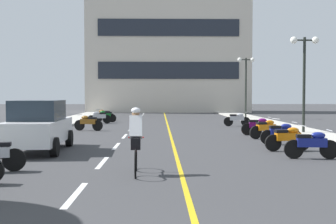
{
  "coord_description": "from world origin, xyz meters",
  "views": [
    {
      "loc": [
        -0.31,
        -2.41,
        2.01
      ],
      "look_at": [
        0.2,
        21.91,
        1.02
      ],
      "focal_mm": 44.85,
      "sensor_mm": 36.0,
      "label": 1
    }
  ],
  "objects": [
    {
      "name": "ground_plane",
      "position": [
        0.0,
        21.0,
        0.0
      ],
      "size": [
        140.0,
        140.0,
        0.0
      ],
      "primitive_type": "plane",
      "color": "#38383A"
    },
    {
      "name": "curb_left",
      "position": [
        -7.2,
        24.0,
        0.06
      ],
      "size": [
        2.4,
        72.0,
        0.12
      ],
      "primitive_type": "cube",
      "color": "#B7B2A8",
      "rests_on": "ground"
    },
    {
      "name": "curb_right",
      "position": [
        7.2,
        24.0,
        0.06
      ],
      "size": [
        2.4,
        72.0,
        0.12
      ],
      "primitive_type": "cube",
      "color": "#B7B2A8",
      "rests_on": "ground"
    },
    {
      "name": "lane_dash_1",
      "position": [
        -2.0,
        6.0,
        0.0
      ],
      "size": [
        0.14,
        2.2,
        0.01
      ],
      "primitive_type": "cube",
      "color": "silver",
      "rests_on": "ground"
    },
    {
      "name": "lane_dash_2",
      "position": [
        -2.0,
        10.0,
        0.0
      ],
      "size": [
        0.14,
        2.2,
        0.01
      ],
      "primitive_type": "cube",
      "color": "silver",
      "rests_on": "ground"
    },
    {
      "name": "lane_dash_3",
      "position": [
        -2.0,
        14.0,
        0.0
      ],
      "size": [
        0.14,
        2.2,
        0.01
      ],
      "primitive_type": "cube",
      "color": "silver",
      "rests_on": "ground"
    },
    {
      "name": "lane_dash_4",
      "position": [
        -2.0,
        18.0,
        0.0
      ],
      "size": [
        0.14,
        2.2,
        0.01
      ],
      "primitive_type": "cube",
      "color": "silver",
      "rests_on": "ground"
    },
    {
      "name": "lane_dash_5",
      "position": [
        -2.0,
        22.0,
        0.0
      ],
      "size": [
        0.14,
        2.2,
        0.01
      ],
      "primitive_type": "cube",
      "color": "silver",
      "rests_on": "ground"
    },
    {
      "name": "lane_dash_6",
      "position": [
        -2.0,
        26.0,
        0.0
      ],
      "size": [
        0.14,
        2.2,
        0.01
      ],
      "primitive_type": "cube",
      "color": "silver",
      "rests_on": "ground"
    },
    {
      "name": "lane_dash_7",
      "position": [
        -2.0,
        30.0,
        0.0
      ],
      "size": [
        0.14,
        2.2,
        0.01
      ],
      "primitive_type": "cube",
      "color": "silver",
      "rests_on": "ground"
    },
    {
      "name": "lane_dash_8",
      "position": [
        -2.0,
        34.0,
        0.0
      ],
      "size": [
        0.14,
        2.2,
        0.01
      ],
      "primitive_type": "cube",
      "color": "silver",
      "rests_on": "ground"
    },
    {
      "name": "lane_dash_9",
      "position": [
        -2.0,
        38.0,
        0.0
      ],
      "size": [
        0.14,
        2.2,
        0.01
      ],
      "primitive_type": "cube",
      "color": "silver",
      "rests_on": "ground"
    },
    {
      "name": "lane_dash_10",
      "position": [
        -2.0,
        42.0,
        0.0
      ],
      "size": [
        0.14,
        2.2,
        0.01
      ],
      "primitive_type": "cube",
      "color": "silver",
      "rests_on": "ground"
    },
    {
      "name": "lane_dash_11",
      "position": [
        -2.0,
        46.0,
        0.0
      ],
      "size": [
        0.14,
        2.2,
        0.01
      ],
      "primitive_type": "cube",
      "color": "silver",
      "rests_on": "ground"
    },
    {
      "name": "centre_line_yellow",
      "position": [
        0.25,
        24.0,
        0.0
      ],
      "size": [
        0.12,
        66.0,
        0.01
      ],
      "primitive_type": "cube",
      "color": "gold",
      "rests_on": "ground"
    },
    {
      "name": "office_building",
      "position": [
        0.76,
        48.25,
        7.99
      ],
      "size": [
        18.93,
        6.62,
        15.99
      ],
      "color": "beige",
      "rests_on": "ground"
    },
    {
      "name": "street_lamp_mid",
      "position": [
        7.05,
        18.77,
        3.69
      ],
      "size": [
        1.46,
        0.36,
        4.85
      ],
      "color": "black",
      "rests_on": "curb_right"
    },
    {
      "name": "street_lamp_far",
      "position": [
        7.02,
        32.94,
        3.83
      ],
      "size": [
        1.46,
        0.36,
        5.06
      ],
      "color": "black",
      "rests_on": "curb_right"
    },
    {
      "name": "parked_car_near",
      "position": [
        -4.62,
        12.57,
        0.92
      ],
      "size": [
        2.07,
        4.27,
        1.82
      ],
      "color": "black",
      "rests_on": "ground"
    },
    {
      "name": "motorcycle_4",
      "position": [
        4.49,
        10.6,
        0.47
      ],
      "size": [
        1.7,
        0.6,
        0.92
      ],
      "color": "black",
      "rests_on": "ground"
    },
    {
      "name": "motorcycle_5",
      "position": [
        4.31,
        12.46,
        0.47
      ],
      "size": [
        1.7,
        0.6,
        0.92
      ],
      "color": "black",
      "rests_on": "ground"
    },
    {
      "name": "motorcycle_6",
      "position": [
        4.64,
        14.4,
        0.47
      ],
      "size": [
        1.7,
        0.6,
        0.92
      ],
      "color": "black",
      "rests_on": "ground"
    },
    {
      "name": "motorcycle_7",
      "position": [
        4.63,
        16.77,
        0.47
      ],
      "size": [
        1.64,
        0.79,
        0.92
      ],
      "color": "black",
      "rests_on": "ground"
    },
    {
      "name": "motorcycle_8",
      "position": [
        4.65,
        18.35,
        0.47
      ],
      "size": [
        1.7,
        0.6,
        0.92
      ],
      "color": "black",
      "rests_on": "ground"
    },
    {
      "name": "motorcycle_9",
      "position": [
        -4.32,
        21.25,
        0.47
      ],
      "size": [
        1.66,
        0.72,
        0.92
      ],
      "color": "black",
      "rests_on": "ground"
    },
    {
      "name": "motorcycle_10",
      "position": [
        4.7,
        24.37,
        0.47
      ],
      "size": [
        1.7,
        0.6,
        0.92
      ],
      "color": "black",
      "rests_on": "ground"
    },
    {
      "name": "motorcycle_11",
      "position": [
        -4.54,
        27.08,
        0.47
      ],
      "size": [
        1.67,
        0.68,
        0.92
      ],
      "color": "black",
      "rests_on": "ground"
    },
    {
      "name": "motorcycle_12",
      "position": [
        -4.33,
        28.78,
        0.47
      ],
      "size": [
        1.67,
        0.71,
        0.92
      ],
      "color": "black",
      "rests_on": "ground"
    },
    {
      "name": "motorcycle_13",
      "position": [
        -4.66,
        30.57,
        0.47
      ],
      "size": [
        1.66,
        0.73,
        0.92
      ],
      "color": "black",
      "rests_on": "ground"
    },
    {
      "name": "cyclist_rider",
      "position": [
        -0.91,
        8.2,
        0.89
      ],
      "size": [
        0.42,
        1.77,
        1.71
      ],
      "color": "black",
      "rests_on": "ground"
    }
  ]
}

